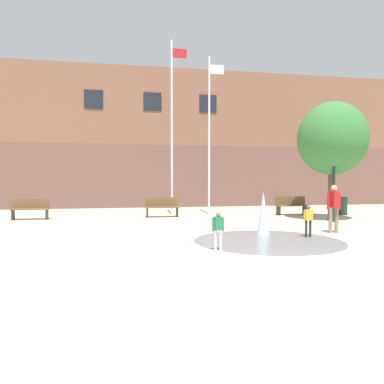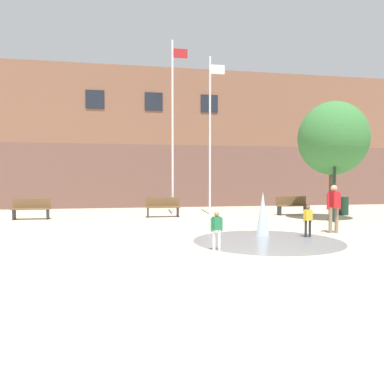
% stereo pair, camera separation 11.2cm
% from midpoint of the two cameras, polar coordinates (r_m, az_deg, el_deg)
% --- Properties ---
extents(ground_plane, '(100.00, 100.00, 0.00)m').
position_cam_midpoint_polar(ground_plane, '(6.94, 6.13, -13.07)').
color(ground_plane, '#BCB299').
extents(library_building, '(36.00, 6.05, 8.67)m').
position_cam_midpoint_polar(library_building, '(26.37, -6.25, 7.57)').
color(library_building, brown).
rests_on(library_building, ground).
extents(splash_fountain, '(4.30, 4.30, 1.39)m').
position_cam_midpoint_polar(splash_fountain, '(11.71, 11.25, -4.68)').
color(splash_fountain, gray).
rests_on(splash_fountain, ground).
extents(park_bench_left_of_flagpoles, '(1.60, 0.44, 0.91)m').
position_cam_midpoint_polar(park_bench_left_of_flagpoles, '(17.93, -23.12, -2.33)').
color(park_bench_left_of_flagpoles, '#28282D').
rests_on(park_bench_left_of_flagpoles, ground).
extents(park_bench_near_trashcan, '(1.60, 0.44, 0.91)m').
position_cam_midpoint_polar(park_bench_near_trashcan, '(17.57, -4.30, -2.26)').
color(park_bench_near_trashcan, '#28282D').
rests_on(park_bench_near_trashcan, ground).
extents(park_bench_far_right, '(1.60, 0.44, 0.91)m').
position_cam_midpoint_polar(park_bench_far_right, '(19.21, 15.16, -1.95)').
color(park_bench_far_right, '#28282D').
rests_on(park_bench_far_right, ground).
extents(teen_by_trashcan, '(0.50, 0.35, 1.59)m').
position_cam_midpoint_polar(teen_by_trashcan, '(13.26, 21.02, -1.84)').
color(teen_by_trashcan, '#89755B').
rests_on(teen_by_trashcan, ground).
extents(child_with_pink_shirt, '(0.31, 0.13, 0.99)m').
position_cam_midpoint_polar(child_with_pink_shirt, '(12.08, 17.51, -3.86)').
color(child_with_pink_shirt, '#28282D').
rests_on(child_with_pink_shirt, ground).
extents(child_running, '(0.31, 0.20, 0.99)m').
position_cam_midpoint_polar(child_running, '(9.43, 4.12, -5.43)').
color(child_running, silver).
rests_on(child_running, ground).
extents(flagpole_left, '(0.80, 0.10, 8.56)m').
position_cam_midpoint_polar(flagpole_left, '(18.72, -2.72, 10.45)').
color(flagpole_left, silver).
rests_on(flagpole_left, ground).
extents(flagpole_right, '(0.80, 0.10, 7.89)m').
position_cam_midpoint_polar(flagpole_right, '(19.01, 3.01, 9.28)').
color(flagpole_right, silver).
rests_on(flagpole_right, ground).
extents(lamp_post_right_lane, '(0.32, 0.32, 3.63)m').
position_cam_midpoint_polar(lamp_post_right_lane, '(16.59, 21.08, 3.96)').
color(lamp_post_right_lane, '#192D23').
rests_on(lamp_post_right_lane, ground).
extents(trash_can, '(0.56, 0.56, 0.90)m').
position_cam_midpoint_polar(trash_can, '(19.98, 22.12, -1.97)').
color(trash_can, '#193323').
rests_on(trash_can, ground).
extents(street_tree_near_building, '(2.99, 2.99, 5.14)m').
position_cam_midpoint_polar(street_tree_near_building, '(17.54, 20.87, 7.60)').
color(street_tree_near_building, brown).
rests_on(street_tree_near_building, ground).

